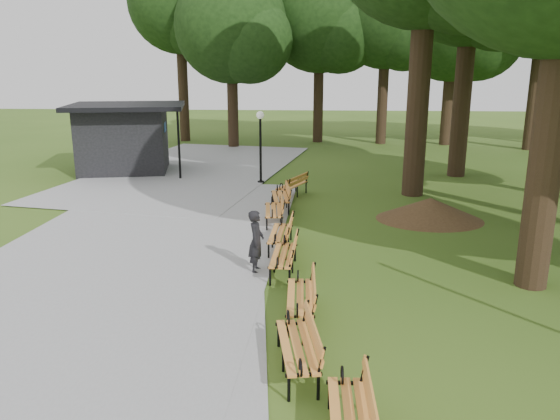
# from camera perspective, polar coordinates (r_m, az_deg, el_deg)

# --- Properties ---
(ground) EXTENTS (100.00, 100.00, 0.00)m
(ground) POSITION_cam_1_polar(r_m,az_deg,el_deg) (12.16, -0.89, -8.47)
(ground) COLOR #365618
(ground) RESTS_ON ground
(path) EXTENTS (12.00, 38.00, 0.06)m
(path) POSITION_cam_1_polar(r_m,az_deg,el_deg) (15.70, -14.75, -3.38)
(path) COLOR #969699
(path) RESTS_ON ground
(person) EXTENTS (0.40, 0.58, 1.53)m
(person) POSITION_cam_1_polar(r_m,az_deg,el_deg) (12.99, -2.51, -3.32)
(person) COLOR black
(person) RESTS_ON ground
(kiosk) EXTENTS (5.77, 5.26, 3.14)m
(kiosk) POSITION_cam_1_polar(r_m,az_deg,el_deg) (26.37, -16.07, 7.25)
(kiosk) COLOR black
(kiosk) RESTS_ON ground
(lamp_post) EXTENTS (0.32, 0.32, 3.01)m
(lamp_post) POSITION_cam_1_polar(r_m,az_deg,el_deg) (22.69, -2.07, 8.21)
(lamp_post) COLOR black
(lamp_post) RESTS_ON ground
(dirt_mound) EXTENTS (2.86, 2.86, 0.72)m
(dirt_mound) POSITION_cam_1_polar(r_m,az_deg,el_deg) (18.15, 15.43, 0.12)
(dirt_mound) COLOR #47301C
(dirt_mound) RESTS_ON ground
(bench_0) EXTENTS (0.66, 1.91, 0.88)m
(bench_0) POSITION_cam_1_polar(r_m,az_deg,el_deg) (7.54, 7.30, -20.81)
(bench_0) COLOR orange
(bench_0) RESTS_ON ground
(bench_1) EXTENTS (0.93, 1.98, 0.88)m
(bench_1) POSITION_cam_1_polar(r_m,az_deg,el_deg) (9.05, 1.77, -14.08)
(bench_1) COLOR orange
(bench_1) RESTS_ON ground
(bench_2) EXTENTS (0.69, 1.92, 0.88)m
(bench_2) POSITION_cam_1_polar(r_m,az_deg,el_deg) (10.77, 2.13, -9.13)
(bench_2) COLOR orange
(bench_2) RESTS_ON ground
(bench_3) EXTENTS (0.72, 1.92, 0.88)m
(bench_3) POSITION_cam_1_polar(r_m,az_deg,el_deg) (13.02, 0.35, -4.78)
(bench_3) COLOR orange
(bench_3) RESTS_ON ground
(bench_4) EXTENTS (0.71, 1.92, 0.88)m
(bench_4) POSITION_cam_1_polar(r_m,az_deg,el_deg) (14.66, 0.03, -2.49)
(bench_4) COLOR orange
(bench_4) RESTS_ON ground
(bench_5) EXTENTS (0.81, 1.95, 0.88)m
(bench_5) POSITION_cam_1_polar(r_m,az_deg,el_deg) (17.02, -0.67, -0.02)
(bench_5) COLOR orange
(bench_5) RESTS_ON ground
(bench_6) EXTENTS (0.89, 1.97, 0.88)m
(bench_6) POSITION_cam_1_polar(r_m,az_deg,el_deg) (18.77, 0.04, 1.40)
(bench_6) COLOR orange
(bench_6) RESTS_ON ground
(bench_7) EXTENTS (1.33, 2.00, 0.88)m
(bench_7) POSITION_cam_1_polar(r_m,az_deg,el_deg) (20.56, 1.27, 2.59)
(bench_7) COLOR orange
(bench_7) RESTS_ON ground
(tree_backdrop) EXTENTS (36.45, 10.05, 16.31)m
(tree_backdrop) POSITION_cam_1_polar(r_m,az_deg,el_deg) (34.87, 14.44, 19.96)
(tree_backdrop) COLOR black
(tree_backdrop) RESTS_ON ground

